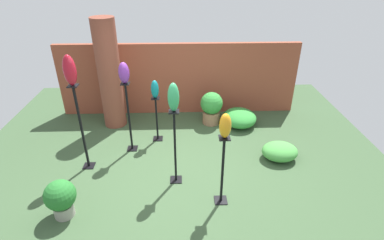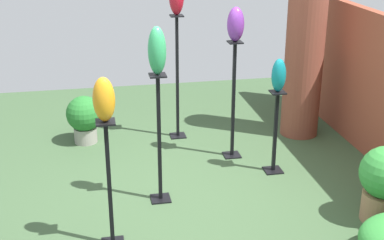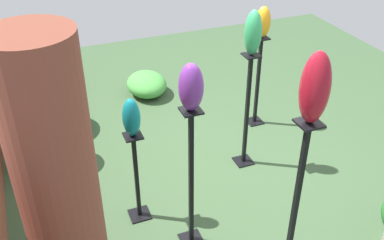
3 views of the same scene
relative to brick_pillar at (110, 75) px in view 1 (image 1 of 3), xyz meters
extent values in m
plane|color=#385133|center=(1.47, -1.76, -1.19)|extent=(8.00, 8.00, 0.00)
cube|color=brown|center=(1.47, 0.59, -0.34)|extent=(5.60, 0.12, 1.70)
cylinder|color=brown|center=(0.00, 0.00, 0.00)|extent=(0.49, 0.49, 2.38)
cube|color=black|center=(0.52, -1.06, -1.18)|extent=(0.20, 0.20, 0.01)
cube|color=black|center=(0.52, -1.06, -0.48)|extent=(0.04, 0.04, 1.41)
cube|color=black|center=(0.52, -1.06, 0.21)|extent=(0.16, 0.16, 0.02)
cube|color=black|center=(1.41, -2.06, -1.18)|extent=(0.20, 0.20, 0.01)
cube|color=black|center=(1.41, -2.06, -0.52)|extent=(0.04, 0.04, 1.34)
cube|color=black|center=(1.41, -2.06, 0.14)|extent=(0.16, 0.16, 0.02)
cube|color=black|center=(-0.20, -1.60, -1.18)|extent=(0.20, 0.20, 0.01)
cube|color=black|center=(-0.20, -1.60, -0.39)|extent=(0.04, 0.04, 1.60)
cube|color=black|center=(-0.20, -1.60, 0.40)|extent=(0.16, 0.16, 0.02)
cube|color=black|center=(1.01, -0.70, -1.18)|extent=(0.20, 0.20, 0.01)
cube|color=black|center=(1.01, -0.70, -0.71)|extent=(0.04, 0.04, 0.95)
cube|color=black|center=(1.01, -0.70, -0.24)|extent=(0.16, 0.16, 0.01)
cube|color=black|center=(2.12, -2.58, -1.18)|extent=(0.20, 0.20, 0.01)
cube|color=black|center=(2.12, -2.58, -0.60)|extent=(0.04, 0.04, 1.18)
cube|color=black|center=(2.12, -2.58, -0.02)|extent=(0.16, 0.16, 0.02)
ellipsoid|color=#6B2D8C|center=(0.52, -1.06, 0.42)|extent=(0.19, 0.19, 0.39)
ellipsoid|color=#2D9356|center=(1.41, -2.06, 0.38)|extent=(0.18, 0.17, 0.46)
ellipsoid|color=maroon|center=(-0.20, -1.60, 0.66)|extent=(0.20, 0.19, 0.50)
ellipsoid|color=#0F727A|center=(1.01, -0.70, -0.05)|extent=(0.16, 0.16, 0.36)
ellipsoid|color=orange|center=(2.12, -2.58, 0.18)|extent=(0.17, 0.18, 0.37)
cylinder|color=gray|center=(-0.24, -2.80, -1.09)|extent=(0.29, 0.29, 0.20)
sphere|color=#236B28|center=(-0.24, -2.80, -0.80)|extent=(0.45, 0.45, 0.45)
cylinder|color=#936B4C|center=(2.20, -0.03, -1.04)|extent=(0.39, 0.39, 0.29)
sphere|color=#338C38|center=(2.20, -0.03, -0.69)|extent=(0.50, 0.50, 0.50)
ellipsoid|color=#338C38|center=(2.83, -0.16, -1.00)|extent=(0.76, 0.80, 0.37)
ellipsoid|color=#479942|center=(3.37, -1.49, -1.03)|extent=(0.68, 0.56, 0.32)
camera|label=1|loc=(1.54, -6.12, 2.20)|focal=28.00mm
camera|label=2|loc=(6.22, -2.66, 1.57)|focal=50.00mm
camera|label=3|loc=(-2.21, 0.01, 1.98)|focal=42.00mm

